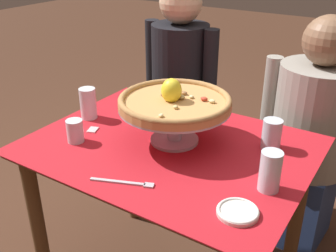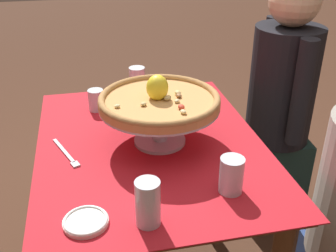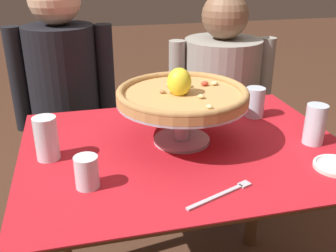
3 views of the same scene
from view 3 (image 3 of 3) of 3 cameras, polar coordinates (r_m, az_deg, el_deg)
name	(u,v)px [view 3 (image 3 of 3)]	position (r m, az deg, el deg)	size (l,w,h in m)	color
dining_table	(184,180)	(1.36, 2.33, -7.92)	(1.05, 0.81, 0.76)	brown
pizza_stand	(181,112)	(1.28, 1.98, 2.02)	(0.43, 0.43, 0.15)	#B7B7C1
pizza	(182,94)	(1.26, 2.00, 4.74)	(0.43, 0.43, 0.11)	tan
water_glass_side_left	(47,141)	(1.24, -17.24, -2.09)	(0.07, 0.07, 0.14)	white
water_glass_side_right	(315,127)	(1.38, 20.57, -0.14)	(0.07, 0.07, 0.13)	silver
water_glass_front_left	(87,173)	(1.08, -11.74, -6.77)	(0.07, 0.07, 0.09)	silver
water_glass_back_right	(255,104)	(1.55, 12.52, 3.16)	(0.07, 0.07, 0.11)	silver
side_plate	(335,165)	(1.26, 23.14, -5.31)	(0.12, 0.12, 0.02)	silver
dinner_fork	(223,194)	(1.05, 8.03, -9.73)	(0.21, 0.10, 0.01)	#B7B7C1
sugar_packet	(82,167)	(1.19, -12.36, -5.87)	(0.05, 0.04, 0.01)	beige
diner_left	(67,116)	(1.96, -14.47, 1.44)	(0.48, 0.34, 1.28)	#1E3833
diner_right	(220,111)	(2.06, 7.54, 2.24)	(0.54, 0.41, 1.18)	navy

